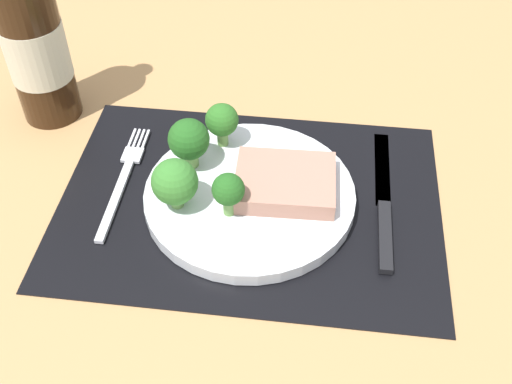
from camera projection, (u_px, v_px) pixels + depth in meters
ground_plane at (250, 211)px, 74.02cm from camera, size 140.00×110.00×3.00cm
placemat at (250, 202)px, 72.84cm from camera, size 44.20×31.64×0.30cm
plate at (250, 196)px, 72.16cm from camera, size 24.37×24.37×1.60cm
steak at (285, 183)px, 71.00cm from camera, size 11.63×9.38×2.21cm
broccoli_front_edge at (189, 140)px, 72.04cm from camera, size 4.89×4.89×6.40cm
broccoli_back_left at (222, 121)px, 74.83cm from camera, size 4.05×4.05×5.79cm
broccoli_center at (228, 191)px, 66.75cm from camera, size 3.61×3.61×5.47cm
broccoli_near_fork at (175, 182)px, 67.46cm from camera, size 5.18×5.18×6.27cm
fork at (123, 179)px, 74.86cm from camera, size 2.40×19.20×0.50cm
knife at (384, 207)px, 71.57cm from camera, size 1.80×23.00×0.80cm
wine_bottle at (33, 40)px, 76.86cm from camera, size 7.79×7.79×30.03cm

